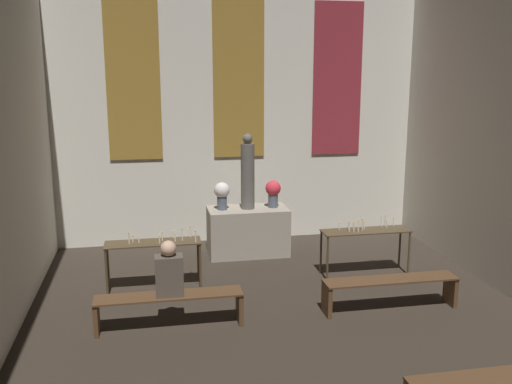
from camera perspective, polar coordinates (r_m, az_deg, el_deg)
name	(u,v)px	position (r m, az deg, el deg)	size (l,w,h in m)	color
wall_back	(238,106)	(11.13, -1.79, 8.60)	(7.25, 0.16, 5.26)	silver
altar	(248,231)	(10.51, -0.82, -3.94)	(1.45, 0.75, 0.87)	gray
statue	(248,174)	(10.26, -0.84, 1.83)	(0.25, 0.25, 1.36)	#5B5651
flower_vase_left	(222,193)	(10.26, -3.43, -0.15)	(0.28, 0.28, 0.50)	#4C5666
flower_vase_right	(273,191)	(10.42, 1.72, 0.06)	(0.28, 0.28, 0.50)	#4C5666
candle_rack_left	(154,248)	(8.96, -10.20, -5.51)	(1.46, 0.42, 0.96)	#473823
candle_rack_right	(366,236)	(9.61, 10.90, -4.30)	(1.46, 0.42, 0.96)	#473823
pew_back_left	(169,304)	(7.73, -8.66, -10.99)	(1.93, 0.36, 0.46)	#4C331E
pew_back_right	(390,287)	(8.41, 13.28, -9.24)	(1.93, 0.36, 0.46)	#4C331E
person_seated	(169,271)	(7.57, -8.69, -7.83)	(0.36, 0.24, 0.74)	#4C4238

